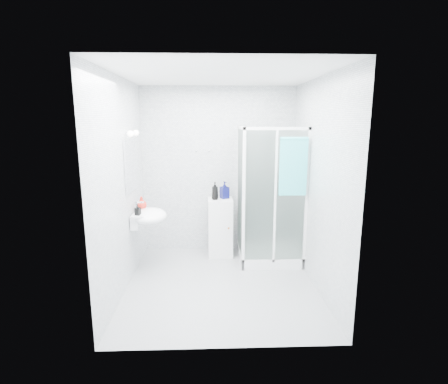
{
  "coord_description": "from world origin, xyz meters",
  "views": [
    {
      "loc": [
        -0.12,
        -4.19,
        2.09
      ],
      "look_at": [
        0.05,
        0.35,
        1.15
      ],
      "focal_mm": 28.0,
      "sensor_mm": 36.0,
      "label": 1
    }
  ],
  "objects_px": {
    "hand_towel": "(293,165)",
    "soap_dispenser_orange": "(142,203)",
    "soap_dispenser_black": "(138,210)",
    "wall_basin": "(148,216)",
    "shampoo_bottle_a": "(215,191)",
    "shampoo_bottle_b": "(224,190)",
    "storage_cabinet": "(220,227)",
    "shower_enclosure": "(264,232)"
  },
  "relations": [
    {
      "from": "hand_towel",
      "to": "soap_dispenser_black",
      "type": "distance_m",
      "value": 2.14
    },
    {
      "from": "shower_enclosure",
      "to": "soap_dispenser_black",
      "type": "height_order",
      "value": "shower_enclosure"
    },
    {
      "from": "shampoo_bottle_b",
      "to": "shampoo_bottle_a",
      "type": "bearing_deg",
      "value": -148.69
    },
    {
      "from": "storage_cabinet",
      "to": "soap_dispenser_black",
      "type": "relative_size",
      "value": 6.26
    },
    {
      "from": "hand_towel",
      "to": "shower_enclosure",
      "type": "bearing_deg",
      "value": 126.88
    },
    {
      "from": "shampoo_bottle_b",
      "to": "hand_towel",
      "type": "bearing_deg",
      "value": -38.36
    },
    {
      "from": "shower_enclosure",
      "to": "shampoo_bottle_b",
      "type": "height_order",
      "value": "shower_enclosure"
    },
    {
      "from": "shampoo_bottle_a",
      "to": "soap_dispenser_black",
      "type": "xyz_separation_m",
      "value": [
        -1.02,
        -0.69,
        -0.11
      ]
    },
    {
      "from": "hand_towel",
      "to": "shampoo_bottle_b",
      "type": "relative_size",
      "value": 2.96
    },
    {
      "from": "shampoo_bottle_a",
      "to": "wall_basin",
      "type": "bearing_deg",
      "value": -150.26
    },
    {
      "from": "soap_dispenser_orange",
      "to": "soap_dispenser_black",
      "type": "relative_size",
      "value": 1.26
    },
    {
      "from": "wall_basin",
      "to": "soap_dispenser_orange",
      "type": "bearing_deg",
      "value": 128.13
    },
    {
      "from": "wall_basin",
      "to": "shampoo_bottle_a",
      "type": "xyz_separation_m",
      "value": [
        0.92,
        0.53,
        0.24
      ]
    },
    {
      "from": "hand_towel",
      "to": "soap_dispenser_orange",
      "type": "distance_m",
      "value": 2.15
    },
    {
      "from": "shampoo_bottle_a",
      "to": "soap_dispenser_black",
      "type": "bearing_deg",
      "value": -145.88
    },
    {
      "from": "wall_basin",
      "to": "hand_towel",
      "type": "relative_size",
      "value": 0.72
    },
    {
      "from": "hand_towel",
      "to": "shampoo_bottle_a",
      "type": "bearing_deg",
      "value": 149.38
    },
    {
      "from": "wall_basin",
      "to": "shampoo_bottle_a",
      "type": "height_order",
      "value": "shampoo_bottle_a"
    },
    {
      "from": "storage_cabinet",
      "to": "shampoo_bottle_b",
      "type": "xyz_separation_m",
      "value": [
        0.07,
        0.05,
        0.58
      ]
    },
    {
      "from": "wall_basin",
      "to": "soap_dispenser_orange",
      "type": "height_order",
      "value": "soap_dispenser_orange"
    },
    {
      "from": "shower_enclosure",
      "to": "soap_dispenser_black",
      "type": "xyz_separation_m",
      "value": [
        -1.76,
        -0.48,
        0.49
      ]
    },
    {
      "from": "shampoo_bottle_a",
      "to": "soap_dispenser_black",
      "type": "distance_m",
      "value": 1.24
    },
    {
      "from": "wall_basin",
      "to": "shampoo_bottle_a",
      "type": "bearing_deg",
      "value": 29.74
    },
    {
      "from": "storage_cabinet",
      "to": "soap_dispenser_black",
      "type": "bearing_deg",
      "value": -147.79
    },
    {
      "from": "soap_dispenser_orange",
      "to": "shampoo_bottle_a",
      "type": "bearing_deg",
      "value": 20.62
    },
    {
      "from": "shower_enclosure",
      "to": "hand_towel",
      "type": "relative_size",
      "value": 2.57
    },
    {
      "from": "shampoo_bottle_a",
      "to": "soap_dispenser_black",
      "type": "height_order",
      "value": "shampoo_bottle_a"
    },
    {
      "from": "shower_enclosure",
      "to": "wall_basin",
      "type": "xyz_separation_m",
      "value": [
        -1.66,
        -0.32,
        0.35
      ]
    },
    {
      "from": "shampoo_bottle_a",
      "to": "soap_dispenser_orange",
      "type": "relative_size",
      "value": 1.51
    },
    {
      "from": "wall_basin",
      "to": "soap_dispenser_orange",
      "type": "distance_m",
      "value": 0.24
    },
    {
      "from": "storage_cabinet",
      "to": "soap_dispenser_orange",
      "type": "bearing_deg",
      "value": -160.36
    },
    {
      "from": "shampoo_bottle_b",
      "to": "soap_dispenser_black",
      "type": "relative_size",
      "value": 1.82
    },
    {
      "from": "shower_enclosure",
      "to": "shampoo_bottle_b",
      "type": "xyz_separation_m",
      "value": [
        -0.59,
        0.3,
        0.59
      ]
    },
    {
      "from": "storage_cabinet",
      "to": "hand_towel",
      "type": "distance_m",
      "value": 1.56
    },
    {
      "from": "shower_enclosure",
      "to": "hand_towel",
      "type": "distance_m",
      "value": 1.17
    },
    {
      "from": "shower_enclosure",
      "to": "hand_towel",
      "type": "height_order",
      "value": "shower_enclosure"
    },
    {
      "from": "soap_dispenser_orange",
      "to": "soap_dispenser_black",
      "type": "height_order",
      "value": "soap_dispenser_orange"
    },
    {
      "from": "hand_towel",
      "to": "wall_basin",
      "type": "bearing_deg",
      "value": 177.51
    },
    {
      "from": "shower_enclosure",
      "to": "storage_cabinet",
      "type": "bearing_deg",
      "value": 159.18
    },
    {
      "from": "shower_enclosure",
      "to": "storage_cabinet",
      "type": "relative_size",
      "value": 2.21
    },
    {
      "from": "shampoo_bottle_a",
      "to": "shampoo_bottle_b",
      "type": "bearing_deg",
      "value": 31.31
    },
    {
      "from": "shower_enclosure",
      "to": "soap_dispenser_orange",
      "type": "xyz_separation_m",
      "value": [
        -1.76,
        -0.18,
        0.51
      ]
    }
  ]
}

